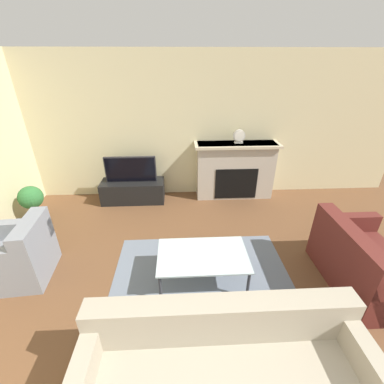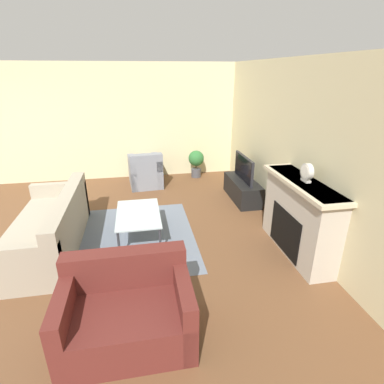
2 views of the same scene
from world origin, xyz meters
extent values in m
cube|color=beige|center=(0.00, 4.98, 1.35)|extent=(8.68, 0.06, 2.70)
cube|color=beige|center=(-2.87, 2.48, 1.35)|extent=(0.06, 7.95, 2.70)
cube|color=slate|center=(0.21, 2.43, 0.00)|extent=(2.29, 1.87, 0.00)
cube|color=#B2A899|center=(1.05, 4.76, 0.56)|extent=(1.49, 0.38, 1.11)
cube|color=black|center=(1.05, 4.57, 0.35)|extent=(0.82, 0.01, 0.62)
cube|color=beige|center=(1.05, 4.73, 1.09)|extent=(1.61, 0.44, 0.05)
cube|color=black|center=(-0.97, 4.64, 0.21)|extent=(1.20, 0.46, 0.42)
cube|color=#232328|center=(-0.97, 4.64, 0.67)|extent=(0.96, 0.05, 0.50)
cube|color=black|center=(-0.97, 4.62, 0.67)|extent=(0.92, 0.01, 0.46)
cube|color=#9E937F|center=(0.28, 1.12, 0.21)|extent=(2.23, 0.92, 0.42)
cube|color=#9E937F|center=(0.28, 1.48, 0.62)|extent=(2.23, 0.20, 0.40)
cube|color=#9E937F|center=(-0.77, 1.12, 0.33)|extent=(0.14, 0.92, 0.66)
cube|color=#9E937F|center=(1.32, 1.12, 0.33)|extent=(0.14, 0.92, 0.66)
cube|color=#5B231E|center=(2.22, 2.35, 0.21)|extent=(0.86, 1.25, 0.42)
cube|color=#5B231E|center=(1.89, 2.35, 0.62)|extent=(0.20, 1.25, 0.40)
cube|color=#5B231E|center=(2.22, 1.80, 0.33)|extent=(0.86, 0.14, 0.66)
cube|color=#5B231E|center=(2.22, 2.90, 0.33)|extent=(0.86, 0.14, 0.66)
cube|color=gray|center=(-2.19, 2.69, 0.21)|extent=(0.93, 0.78, 0.42)
cube|color=gray|center=(-1.86, 2.72, 0.62)|extent=(0.26, 0.73, 0.40)
cube|color=gray|center=(-2.21, 2.97, 0.33)|extent=(0.88, 0.21, 0.66)
cube|color=gray|center=(-2.17, 2.40, 0.33)|extent=(0.88, 0.21, 0.66)
cylinder|color=#333338|center=(-0.29, 2.20, 0.20)|extent=(0.04, 0.04, 0.40)
cylinder|color=#333338|center=(0.72, 2.20, 0.20)|extent=(0.04, 0.04, 0.40)
cylinder|color=#333338|center=(-0.29, 2.79, 0.20)|extent=(0.04, 0.04, 0.40)
cylinder|color=#333338|center=(0.72, 2.79, 0.20)|extent=(0.04, 0.04, 0.40)
cube|color=silver|center=(0.21, 2.50, 0.41)|extent=(1.09, 0.67, 0.02)
cylinder|color=#47474C|center=(-2.53, 3.97, 0.11)|extent=(0.24, 0.24, 0.21)
cylinder|color=#4C3823|center=(-2.53, 3.97, 0.27)|extent=(0.03, 0.03, 0.12)
sphere|color=#2D6B33|center=(-2.53, 3.97, 0.48)|extent=(0.38, 0.38, 0.38)
cube|color=beige|center=(1.08, 4.76, 1.13)|extent=(0.16, 0.07, 0.03)
cylinder|color=beige|center=(1.08, 4.76, 1.25)|extent=(0.22, 0.07, 0.22)
cylinder|color=white|center=(1.08, 4.72, 1.25)|extent=(0.18, 0.00, 0.18)
camera|label=1|loc=(-0.04, 0.10, 2.54)|focal=24.00mm
camera|label=2|loc=(4.53, 2.57, 2.50)|focal=28.00mm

